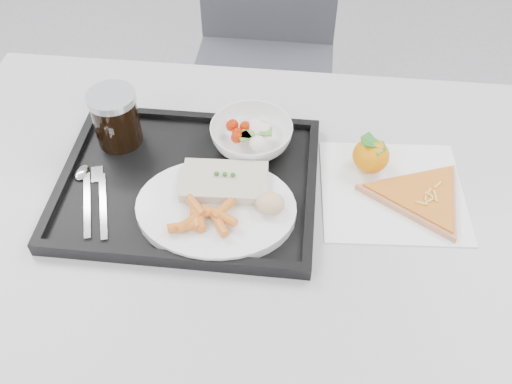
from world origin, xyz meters
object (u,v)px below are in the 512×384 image
object	(u,v)px
table	(249,231)
cola_glass	(116,117)
salad_bowl	(251,136)
pizza_slice	(421,196)
tray	(189,184)
dinner_plate	(216,209)
tangerine	(371,156)
chair	(265,39)

from	to	relation	value
table	cola_glass	xyz separation A→B (m)	(-0.26, 0.13, 0.14)
salad_bowl	pizza_slice	xyz separation A→B (m)	(0.31, -0.09, -0.03)
tray	cola_glass	world-z (taller)	cola_glass
salad_bowl	dinner_plate	bearing A→B (deg)	-103.57
tray	cola_glass	distance (m)	0.18
dinner_plate	salad_bowl	size ratio (longest dim) A/B	1.78
dinner_plate	tangerine	size ratio (longest dim) A/B	3.16
table	dinner_plate	xyz separation A→B (m)	(-0.05, -0.03, 0.09)
tray	pizza_slice	bearing A→B (deg)	1.67
dinner_plate	tangerine	xyz separation A→B (m)	(0.26, 0.14, 0.01)
chair	tray	size ratio (longest dim) A/B	2.07
cola_glass	salad_bowl	bearing A→B (deg)	2.67
tray	chair	bearing A→B (deg)	85.74
tray	tangerine	bearing A→B (deg)	13.86
chair	dinner_plate	distance (m)	0.90
salad_bowl	cola_glass	world-z (taller)	cola_glass
cola_glass	dinner_plate	bearing A→B (deg)	-37.26
tray	salad_bowl	distance (m)	0.15
tray	dinner_plate	bearing A→B (deg)	-47.05
chair	dinner_plate	xyz separation A→B (m)	(0.00, -0.87, 0.24)
chair	cola_glass	bearing A→B (deg)	-106.20
tangerine	pizza_slice	size ratio (longest dim) A/B	0.34
dinner_plate	pizza_slice	xyz separation A→B (m)	(0.35, 0.08, -0.01)
table	tray	distance (m)	0.14
table	dinner_plate	distance (m)	0.11
table	cola_glass	size ratio (longest dim) A/B	11.11
table	tangerine	size ratio (longest dim) A/B	14.05
table	cola_glass	bearing A→B (deg)	153.68
salad_bowl	tangerine	xyz separation A→B (m)	(0.22, -0.03, -0.00)
table	dinner_plate	size ratio (longest dim) A/B	4.44
cola_glass	chair	bearing A→B (deg)	73.80
cola_glass	tangerine	xyz separation A→B (m)	(0.47, -0.01, -0.04)
dinner_plate	pizza_slice	world-z (taller)	dinner_plate
salad_bowl	pizza_slice	distance (m)	0.32
tangerine	pizza_slice	xyz separation A→B (m)	(0.09, -0.07, -0.02)
chair	tray	distance (m)	0.84
table	dinner_plate	world-z (taller)	dinner_plate
table	pizza_slice	xyz separation A→B (m)	(0.30, 0.05, 0.08)
table	pizza_slice	size ratio (longest dim) A/B	4.75
tray	cola_glass	bearing A→B (deg)	147.70
chair	cola_glass	world-z (taller)	chair
tray	cola_glass	xyz separation A→B (m)	(-0.15, 0.09, 0.06)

